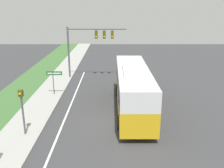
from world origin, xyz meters
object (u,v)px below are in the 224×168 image
object	(u,v)px
pedestrian_signal	(21,105)
bus	(132,86)
street_sign	(53,78)
signal_gantry	(88,41)

from	to	relation	value
pedestrian_signal	bus	bearing A→B (deg)	30.47
pedestrian_signal	street_sign	xyz separation A→B (m)	(0.26, 7.90, -0.45)
bus	pedestrian_signal	world-z (taller)	bus
bus	pedestrian_signal	size ratio (longest dim) A/B	3.46
pedestrian_signal	street_sign	size ratio (longest dim) A/B	1.33
signal_gantry	bus	bearing A→B (deg)	-65.58
bus	signal_gantry	distance (m)	10.83
signal_gantry	street_sign	bearing A→B (deg)	-115.14
signal_gantry	pedestrian_signal	distance (m)	14.55
bus	street_sign	size ratio (longest dim) A/B	4.60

